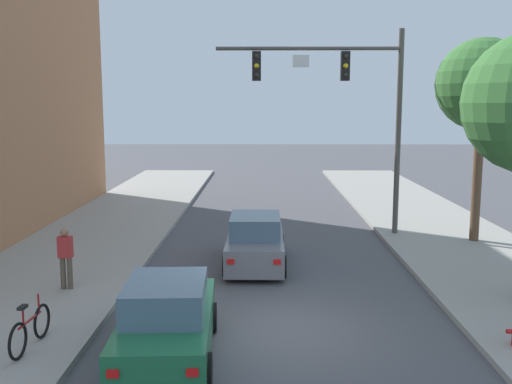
% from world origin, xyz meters
% --- Properties ---
extents(ground_plane, '(120.00, 120.00, 0.00)m').
position_xyz_m(ground_plane, '(0.00, 0.00, 0.00)').
color(ground_plane, '#4C4C51').
extents(traffic_signal_mast, '(6.80, 0.38, 7.50)m').
position_xyz_m(traffic_signal_mast, '(2.67, 9.17, 5.35)').
color(traffic_signal_mast, '#514C47').
rests_on(traffic_signal_mast, sidewalk_right).
extents(car_lead_grey, '(1.86, 4.25, 1.60)m').
position_xyz_m(car_lead_grey, '(-0.62, 5.17, 0.72)').
color(car_lead_grey, slate).
rests_on(car_lead_grey, ground).
extents(car_following_green, '(1.98, 4.31, 1.60)m').
position_xyz_m(car_following_green, '(-2.27, -1.52, 0.72)').
color(car_following_green, '#1E663D').
rests_on(car_following_green, ground).
extents(pedestrian_sidewalk_left_walker, '(0.36, 0.22, 1.64)m').
position_xyz_m(pedestrian_sidewalk_left_walker, '(-5.55, 2.32, 1.06)').
color(pedestrian_sidewalk_left_walker, brown).
rests_on(pedestrian_sidewalk_left_walker, sidewalk_left).
extents(bicycle_leaning, '(0.17, 1.77, 0.98)m').
position_xyz_m(bicycle_leaning, '(-5.01, -1.44, 0.54)').
color(bicycle_leaning, black).
rests_on(bicycle_leaning, sidewalk_left).
extents(street_tree_second, '(3.17, 3.17, 7.07)m').
position_xyz_m(street_tree_second, '(7.15, 8.00, 5.59)').
color(street_tree_second, brown).
rests_on(street_tree_second, sidewalk_right).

